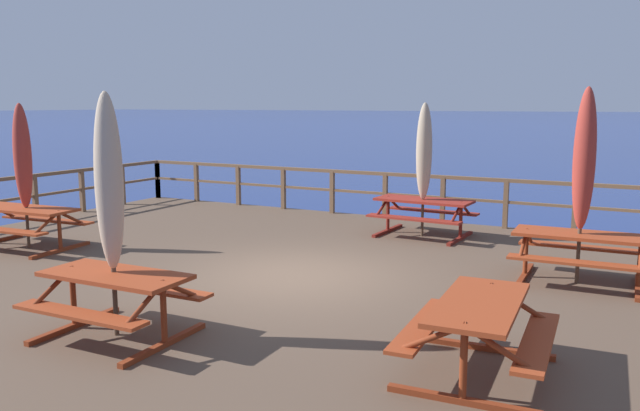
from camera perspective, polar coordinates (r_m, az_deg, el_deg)
ground_plane at (r=10.48m, az=-2.20°, el=-10.07°), size 600.00×600.00×0.00m
wooden_deck at (r=10.37m, az=-2.21°, el=-8.15°), size 15.82×11.33×0.74m
railing_waterside_far at (r=15.07m, az=8.30°, el=1.44°), size 15.62×0.10×1.09m
picnic_table_front_right at (r=13.31m, az=-24.84°, el=-1.02°), size 2.24×1.55×0.78m
picnic_table_back_left at (r=13.31m, az=9.17°, el=-0.32°), size 2.00×1.48×0.78m
picnic_table_back_right at (r=7.84m, az=-17.66°, el=-7.24°), size 1.78×1.44×0.78m
picnic_table_mid_centre at (r=10.45m, az=22.20°, el=-3.43°), size 2.00×1.46×0.78m
picnic_table_mid_right at (r=6.65m, az=13.91°, el=-10.00°), size 1.51×1.83×0.78m
patio_umbrella_tall_mid_right at (r=13.13m, az=-24.90°, el=3.95°), size 0.32×0.32×2.71m
patio_umbrella_tall_back_right at (r=13.14m, az=9.22°, el=4.71°), size 0.32×0.32×2.72m
patio_umbrella_short_mid at (r=7.66m, az=-18.22°, el=1.91°), size 0.32×0.32×2.83m
patio_umbrella_short_back at (r=10.25m, az=22.41°, el=3.75°), size 0.32×0.32×2.94m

